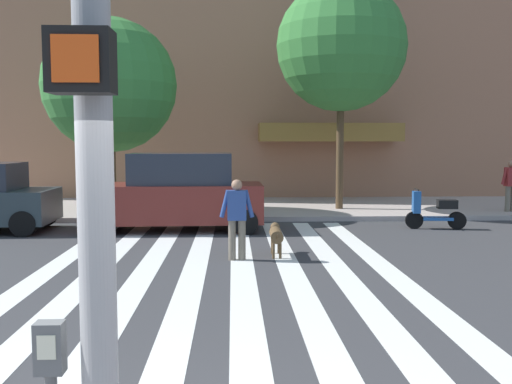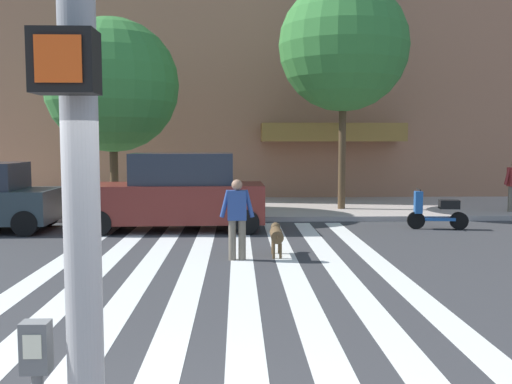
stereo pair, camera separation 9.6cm
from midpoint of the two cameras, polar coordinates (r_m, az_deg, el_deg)
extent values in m
plane|color=#353538|center=(10.45, -6.56, -8.23)|extent=(160.00, 160.00, 0.00)
cube|color=#A79B93|center=(20.00, -4.30, -1.60)|extent=(80.00, 6.00, 0.15)
cube|color=silver|center=(10.97, -20.43, -7.85)|extent=(0.45, 12.83, 0.01)
cube|color=silver|center=(10.72, -15.82, -8.02)|extent=(0.45, 12.83, 0.01)
cube|color=silver|center=(10.54, -11.02, -8.15)|extent=(0.45, 12.83, 0.01)
cube|color=silver|center=(10.44, -6.08, -8.21)|extent=(0.45, 12.83, 0.01)
cube|color=silver|center=(10.41, -1.09, -8.22)|extent=(0.45, 12.83, 0.01)
cube|color=silver|center=(10.46, 3.90, -8.17)|extent=(0.45, 12.83, 0.01)
cube|color=silver|center=(10.59, 8.80, -8.05)|extent=(0.45, 12.83, 0.01)
cube|color=silver|center=(10.79, 13.55, -7.89)|extent=(0.45, 12.83, 0.01)
cube|color=olive|center=(22.56, 7.72, 5.93)|extent=(5.52, 1.60, 0.70)
cylinder|color=gray|center=(2.94, -16.64, 17.66)|extent=(0.18, 0.18, 5.80)
cube|color=black|center=(2.69, -17.58, 12.31)|extent=(0.28, 0.18, 0.28)
cube|color=#E54C14|center=(2.60, -18.18, 12.57)|extent=(0.20, 0.01, 0.20)
cube|color=#515456|center=(3.12, -20.30, -14.35)|extent=(0.14, 0.10, 0.26)
cube|color=beige|center=(3.06, -20.63, -14.31)|extent=(0.09, 0.01, 0.12)
cylinder|color=black|center=(15.55, -21.93, -2.94)|extent=(0.66, 0.23, 0.66)
cylinder|color=black|center=(17.22, -20.00, -2.12)|extent=(0.66, 0.23, 0.66)
cube|color=maroon|center=(15.49, -7.85, -1.06)|extent=(4.75, 1.93, 1.01)
cube|color=#232833|center=(15.40, -7.19, 2.34)|extent=(2.72, 1.66, 0.83)
cylinder|color=black|center=(15.00, -15.27, -3.03)|extent=(0.66, 0.23, 0.66)
cylinder|color=black|center=(16.62, -14.06, -2.22)|extent=(0.66, 0.23, 0.66)
cylinder|color=black|center=(14.67, -0.77, -3.02)|extent=(0.66, 0.23, 0.66)
cylinder|color=black|center=(16.32, -1.01, -2.20)|extent=(0.66, 0.23, 0.66)
cylinder|color=black|center=(16.25, 15.88, -2.75)|extent=(0.49, 0.16, 0.48)
cylinder|color=black|center=(16.50, 19.81, -2.74)|extent=(0.49, 0.20, 0.48)
cube|color=#2056A0|center=(16.37, 18.04, -2.57)|extent=(0.83, 0.42, 0.08)
cube|color=black|center=(16.38, 18.93, -1.18)|extent=(0.55, 0.36, 0.24)
cube|color=#2056A0|center=(16.20, 16.10, -0.99)|extent=(0.23, 0.30, 0.60)
cylinder|color=black|center=(16.17, 16.13, 0.24)|extent=(0.10, 0.50, 0.04)
cylinder|color=#4C3823|center=(18.68, -13.88, 2.41)|extent=(0.26, 0.26, 2.85)
sphere|color=#337533|center=(18.74, -14.05, 10.31)|extent=(4.19, 4.19, 4.19)
cylinder|color=#4C3823|center=(19.21, 8.76, 4.57)|extent=(0.24, 0.24, 4.19)
sphere|color=#337533|center=(19.46, 8.89, 14.23)|extent=(4.26, 4.26, 4.26)
cylinder|color=#6B6051|center=(11.56, -2.16, -4.83)|extent=(0.15, 0.15, 0.82)
cylinder|color=#6B6051|center=(11.56, -1.16, -4.83)|extent=(0.15, 0.15, 0.82)
cube|color=navy|center=(11.46, -1.67, -1.33)|extent=(0.38, 0.25, 0.60)
cylinder|color=navy|center=(11.46, -2.87, -1.18)|extent=(0.22, 0.09, 0.57)
cylinder|color=navy|center=(11.45, -0.47, -1.18)|extent=(0.22, 0.09, 0.57)
sphere|color=#936B51|center=(11.42, -1.67, 0.71)|extent=(0.22, 0.22, 0.22)
cylinder|color=brown|center=(11.95, 2.30, -4.31)|extent=(0.27, 0.75, 0.26)
sphere|color=brown|center=(12.38, 2.19, -3.51)|extent=(0.20, 0.20, 0.20)
cylinder|color=brown|center=(11.47, 2.43, -4.45)|extent=(0.04, 0.24, 0.16)
cylinder|color=brown|center=(12.25, 1.90, -5.45)|extent=(0.06, 0.06, 0.32)
cylinder|color=brown|center=(12.26, 2.56, -5.45)|extent=(0.06, 0.06, 0.32)
cylinder|color=brown|center=(11.74, 2.02, -5.92)|extent=(0.06, 0.06, 0.32)
cylinder|color=brown|center=(11.74, 2.71, -5.91)|extent=(0.06, 0.06, 0.32)
cylinder|color=#6B6051|center=(19.97, 24.24, -0.65)|extent=(0.17, 0.17, 0.82)
cylinder|color=maroon|center=(19.83, 23.99, 1.47)|extent=(0.23, 0.13, 0.57)
camera|label=1|loc=(0.05, -89.75, 0.02)|focal=39.97mm
camera|label=2|loc=(0.05, 90.25, -0.02)|focal=39.97mm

